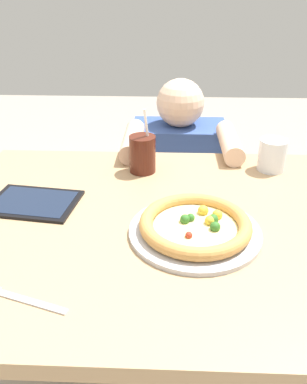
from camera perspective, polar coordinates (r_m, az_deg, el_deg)
dining_table at (r=1.09m, az=-0.40°, el=-9.13°), size 1.12×0.89×0.75m
pizza_near at (r=0.97m, az=6.08°, el=-4.97°), size 0.32×0.32×0.05m
drink_cup_colored at (r=1.26m, az=-1.60°, el=5.54°), size 0.08×0.08×0.21m
water_cup_clear at (r=1.33m, az=16.80°, el=5.16°), size 0.09×0.09×0.10m
fork at (r=0.84m, az=-19.16°, el=-14.24°), size 0.20×0.08×0.00m
tablet at (r=1.14m, az=-16.98°, el=-1.47°), size 0.26×0.20×0.01m
diner_seated at (r=1.78m, az=3.46°, el=-0.74°), size 0.42×0.52×0.96m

